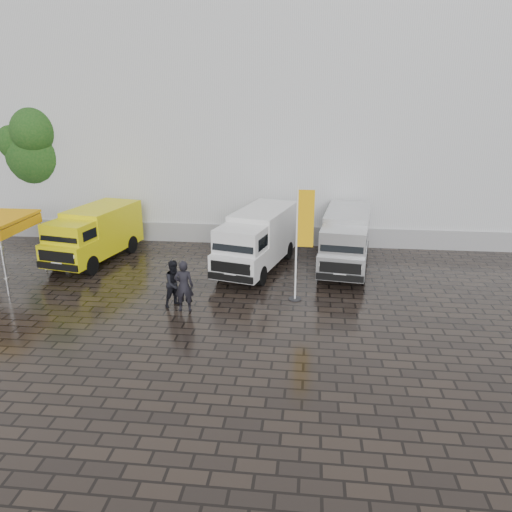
{
  "coord_description": "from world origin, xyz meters",
  "views": [
    {
      "loc": [
        1.44,
        -17.47,
        7.71
      ],
      "look_at": [
        -0.73,
        2.2,
        1.2
      ],
      "focal_mm": 35.0,
      "sensor_mm": 36.0,
      "label": 1
    }
  ],
  "objects": [
    {
      "name": "ground",
      "position": [
        0.0,
        0.0,
        0.0
      ],
      "size": [
        120.0,
        120.0,
        0.0
      ],
      "primitive_type": "plane",
      "color": "black",
      "rests_on": "ground"
    },
    {
      "name": "exhibition_hall",
      "position": [
        2.0,
        16.0,
        6.0
      ],
      "size": [
        44.0,
        16.0,
        12.0
      ],
      "primitive_type": "cube",
      "color": "silver",
      "rests_on": "ground"
    },
    {
      "name": "hall_plinth",
      "position": [
        2.0,
        7.95,
        0.5
      ],
      "size": [
        44.0,
        0.15,
        1.0
      ],
      "primitive_type": "cube",
      "color": "gray",
      "rests_on": "ground"
    },
    {
      "name": "van_yellow",
      "position": [
        -8.69,
        4.28,
        1.25
      ],
      "size": [
        3.1,
        5.72,
        2.5
      ],
      "primitive_type": null,
      "rotation": [
        0.0,
        0.0,
        -0.2
      ],
      "color": "yellow",
      "rests_on": "ground"
    },
    {
      "name": "van_white",
      "position": [
        -0.88,
        4.06,
        1.31
      ],
      "size": [
        3.47,
        6.36,
        2.62
      ],
      "primitive_type": null,
      "rotation": [
        0.0,
        0.0,
        -0.25
      ],
      "color": "silver",
      "rests_on": "ground"
    },
    {
      "name": "van_silver",
      "position": [
        3.11,
        4.6,
        1.28
      ],
      "size": [
        2.69,
        6.09,
        2.55
      ],
      "primitive_type": null,
      "rotation": [
        0.0,
        0.0,
        -0.13
      ],
      "color": "silver",
      "rests_on": "ground"
    },
    {
      "name": "flagpole",
      "position": [
        1.16,
        0.6,
        2.49
      ],
      "size": [
        0.88,
        0.5,
        4.52
      ],
      "color": "black",
      "rests_on": "ground"
    },
    {
      "name": "tree",
      "position": [
        -13.63,
        9.57,
        4.69
      ],
      "size": [
        4.07,
        4.14,
        7.31
      ],
      "color": "black",
      "rests_on": "ground"
    },
    {
      "name": "wheelie_bin",
      "position": [
        4.01,
        7.5,
        0.52
      ],
      "size": [
        0.73,
        0.73,
        1.04
      ],
      "primitive_type": "cube",
      "rotation": [
        0.0,
        0.0,
        0.19
      ],
      "color": "black",
      "rests_on": "ground"
    },
    {
      "name": "person_front",
      "position": [
        -3.05,
        -0.89,
        0.97
      ],
      "size": [
        0.76,
        0.55,
        1.94
      ],
      "primitive_type": "imported",
      "rotation": [
        0.0,
        0.0,
        3.26
      ],
      "color": "black",
      "rests_on": "ground"
    },
    {
      "name": "person_tent",
      "position": [
        -3.49,
        -0.5,
        0.9
      ],
      "size": [
        1.09,
        1.11,
        1.8
      ],
      "primitive_type": "imported",
      "rotation": [
        0.0,
        0.0,
        0.83
      ],
      "color": "black",
      "rests_on": "ground"
    }
  ]
}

